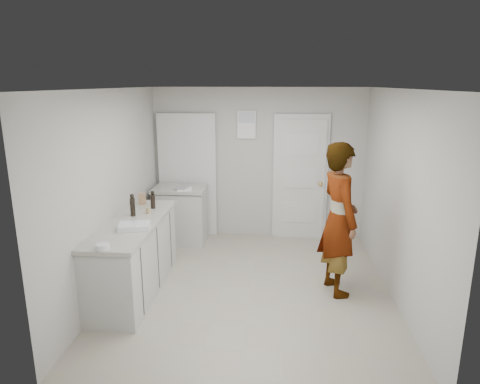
# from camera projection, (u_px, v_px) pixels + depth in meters

# --- Properties ---
(ground) EXTENTS (4.00, 4.00, 0.00)m
(ground) POSITION_uv_depth(u_px,v_px,m) (251.00, 287.00, 5.52)
(ground) COLOR #9F9A86
(ground) RESTS_ON ground
(room_shell) EXTENTS (4.00, 4.00, 4.00)m
(room_shell) POSITION_uv_depth(u_px,v_px,m) (248.00, 177.00, 7.16)
(room_shell) COLOR #AFACA5
(room_shell) RESTS_ON ground
(main_counter) EXTENTS (0.64, 1.96, 0.93)m
(main_counter) POSITION_uv_depth(u_px,v_px,m) (134.00, 259.00, 5.34)
(main_counter) COLOR beige
(main_counter) RESTS_ON ground
(side_counter) EXTENTS (0.84, 0.61, 0.93)m
(side_counter) POSITION_uv_depth(u_px,v_px,m) (181.00, 217.00, 7.01)
(side_counter) COLOR beige
(side_counter) RESTS_ON ground
(person) EXTENTS (0.63, 0.79, 1.90)m
(person) POSITION_uv_depth(u_px,v_px,m) (339.00, 219.00, 5.22)
(person) COLOR silver
(person) RESTS_ON ground
(cake_mix_box) EXTENTS (0.10, 0.05, 0.16)m
(cake_mix_box) POSITION_uv_depth(u_px,v_px,m) (142.00, 199.00, 5.92)
(cake_mix_box) COLOR #94684A
(cake_mix_box) RESTS_ON main_counter
(spice_jar) EXTENTS (0.05, 0.05, 0.08)m
(spice_jar) POSITION_uv_depth(u_px,v_px,m) (148.00, 210.00, 5.52)
(spice_jar) COLOR tan
(spice_jar) RESTS_ON main_counter
(oil_cruet_a) EXTENTS (0.06, 0.06, 0.25)m
(oil_cruet_a) POSITION_uv_depth(u_px,v_px,m) (153.00, 200.00, 5.72)
(oil_cruet_a) COLOR black
(oil_cruet_a) RESTS_ON main_counter
(oil_cruet_b) EXTENTS (0.06, 0.06, 0.29)m
(oil_cruet_b) POSITION_uv_depth(u_px,v_px,m) (133.00, 205.00, 5.40)
(oil_cruet_b) COLOR black
(oil_cruet_b) RESTS_ON main_counter
(baking_dish) EXTENTS (0.40, 0.32, 0.06)m
(baking_dish) POSITION_uv_depth(u_px,v_px,m) (134.00, 226.00, 4.94)
(baking_dish) COLOR silver
(baking_dish) RESTS_ON main_counter
(egg_bowl) EXTENTS (0.14, 0.14, 0.05)m
(egg_bowl) POSITION_uv_depth(u_px,v_px,m) (103.00, 247.00, 4.34)
(egg_bowl) COLOR silver
(egg_bowl) RESTS_ON main_counter
(papers) EXTENTS (0.27, 0.32, 0.01)m
(papers) POSITION_uv_depth(u_px,v_px,m) (185.00, 189.00, 6.77)
(papers) COLOR white
(papers) RESTS_ON side_counter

